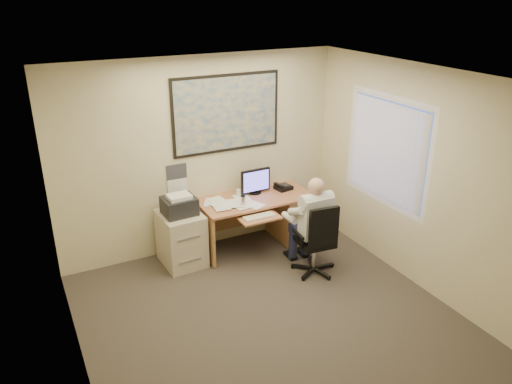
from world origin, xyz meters
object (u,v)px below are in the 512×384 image
desk (275,212)px  office_chair (317,253)px  filing_cabinet (181,234)px  person (314,226)px

desk → office_chair: (0.04, -1.06, -0.15)m
desk → filing_cabinet: size_ratio=1.58×
filing_cabinet → person: size_ratio=0.77×
desk → office_chair: bearing=-88.1°
filing_cabinet → desk: bearing=-2.3°
filing_cabinet → person: (1.47, -0.97, 0.22)m
desk → office_chair: desk is taller
desk → filing_cabinet: bearing=-179.5°
office_chair → person: (-0.00, 0.08, 0.36)m
desk → person: person is taller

